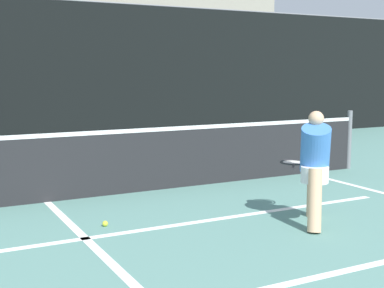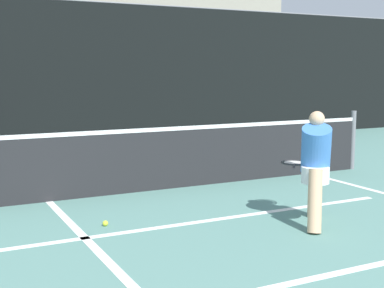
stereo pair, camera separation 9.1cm
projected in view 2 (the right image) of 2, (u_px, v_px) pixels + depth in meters
The scene contains 6 objects.
court_service_line at pixel (85, 238), 5.75m from camera, with size 8.25×0.10×0.01m, color white.
court_center_mark at pixel (87, 240), 5.67m from camera, with size 0.10×3.82×0.01m, color white.
net at pixel (47, 165), 7.29m from camera, with size 11.09×0.09×1.07m.
player_practicing at pixel (315, 164), 6.23m from camera, with size 0.71×1.20×1.33m.
tennis_ball_scattered_2 at pixel (105, 223), 6.20m from camera, with size 0.07×0.07×0.07m, color #D1E033.
parked_car at pixel (129, 108), 16.82m from camera, with size 1.68×4.64×1.52m.
Camera 2 is at (-1.47, -0.00, 1.79)m, focal length 50.00 mm.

